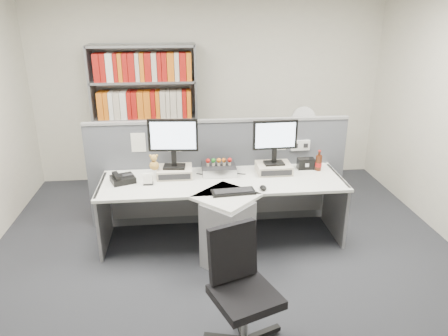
{
  "coord_description": "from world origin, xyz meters",
  "views": [
    {
      "loc": [
        -0.4,
        -3.29,
        2.44
      ],
      "look_at": [
        0.0,
        0.65,
        0.92
      ],
      "focal_mm": 33.54,
      "sensor_mm": 36.0,
      "label": 1
    }
  ],
  "objects": [
    {
      "name": "room_shell",
      "position": [
        0.0,
        0.0,
        1.79
      ],
      "size": [
        5.04,
        5.54,
        2.72
      ],
      "color": "beige",
      "rests_on": "ground"
    },
    {
      "name": "desktop_pc",
      "position": [
        -0.02,
        1.01,
        0.77
      ],
      "size": [
        0.37,
        0.33,
        0.1
      ],
      "color": "black",
      "rests_on": "desk"
    },
    {
      "name": "monitor_riser_right",
      "position": [
        0.59,
        0.98,
        0.77
      ],
      "size": [
        0.38,
        0.31,
        0.1
      ],
      "color": "beige",
      "rests_on": "desk"
    },
    {
      "name": "monitor_left",
      "position": [
        -0.51,
        0.98,
        1.14
      ],
      "size": [
        0.53,
        0.19,
        0.54
      ],
      "color": "black",
      "rests_on": "monitor_riser_left"
    },
    {
      "name": "desk_phone",
      "position": [
        -1.06,
        0.86,
        0.76
      ],
      "size": [
        0.3,
        0.28,
        0.1
      ],
      "color": "black",
      "rests_on": "desk"
    },
    {
      "name": "shelving_unit",
      "position": [
        -0.9,
        2.44,
        0.98
      ],
      "size": [
        1.41,
        0.4,
        2.0
      ],
      "color": "gray",
      "rests_on": "ground"
    },
    {
      "name": "ground",
      "position": [
        0.0,
        0.0,
        0.0
      ],
      "size": [
        5.5,
        5.5,
        0.0
      ],
      "primitive_type": "plane",
      "color": "#2F3138",
      "rests_on": "ground"
    },
    {
      "name": "desk_fan",
      "position": [
        1.2,
        1.99,
        1.03
      ],
      "size": [
        0.31,
        0.19,
        0.53
      ],
      "color": "white",
      "rests_on": "filing_cabinet"
    },
    {
      "name": "mouse",
      "position": [
        0.38,
        0.52,
        0.74
      ],
      "size": [
        0.07,
        0.11,
        0.04
      ],
      "primitive_type": "ellipsoid",
      "color": "black",
      "rests_on": "desk"
    },
    {
      "name": "speaker",
      "position": [
        0.98,
        1.05,
        0.78
      ],
      "size": [
        0.19,
        0.1,
        0.12
      ],
      "primitive_type": "cube",
      "color": "black",
      "rests_on": "desk"
    },
    {
      "name": "filing_cabinet",
      "position": [
        1.2,
        1.99,
        0.35
      ],
      "size": [
        0.45,
        0.61,
        0.7
      ],
      "color": "gray",
      "rests_on": "ground"
    },
    {
      "name": "partition",
      "position": [
        0.0,
        1.25,
        0.65
      ],
      "size": [
        3.0,
        0.08,
        1.27
      ],
      "color": "#53565E",
      "rests_on": "ground"
    },
    {
      "name": "desk",
      "position": [
        0.0,
        0.6,
        0.46
      ],
      "size": [
        2.6,
        1.2,
        0.72
      ],
      "color": "white",
      "rests_on": "ground"
    },
    {
      "name": "monitor_right",
      "position": [
        0.59,
        0.98,
        1.12
      ],
      "size": [
        0.49,
        0.16,
        0.5
      ],
      "color": "black",
      "rests_on": "monitor_riser_right"
    },
    {
      "name": "cola_bottle",
      "position": [
        1.11,
        0.99,
        0.81
      ],
      "size": [
        0.07,
        0.07,
        0.24
      ],
      "color": "#3F190A",
      "rests_on": "desk"
    },
    {
      "name": "monitor_riser_left",
      "position": [
        -0.51,
        0.98,
        0.77
      ],
      "size": [
        0.38,
        0.31,
        0.1
      ],
      "color": "beige",
      "rests_on": "desk"
    },
    {
      "name": "plush_toy",
      "position": [
        -0.72,
        0.92,
        0.9
      ],
      "size": [
        0.1,
        0.1,
        0.18
      ],
      "color": "#BE8E3F",
      "rests_on": "monitor_riser_left"
    },
    {
      "name": "office_chair",
      "position": [
        -0.02,
        -0.72,
        0.5
      ],
      "size": [
        0.62,
        0.61,
        0.94
      ],
      "color": "silver",
      "rests_on": "ground"
    },
    {
      "name": "keyboard",
      "position": [
        0.07,
        0.47,
        0.73
      ],
      "size": [
        0.44,
        0.2,
        0.03
      ],
      "color": "black",
      "rests_on": "desk"
    },
    {
      "name": "desk_calendar",
      "position": [
        -0.78,
        0.77,
        0.77
      ],
      "size": [
        0.1,
        0.08,
        0.12
      ],
      "color": "black",
      "rests_on": "desk"
    },
    {
      "name": "figurines",
      "position": [
        -0.01,
        1.0,
        0.87
      ],
      "size": [
        0.29,
        0.05,
        0.09
      ],
      "color": "beige",
      "rests_on": "desktop_pc"
    }
  ]
}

